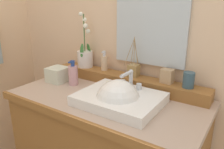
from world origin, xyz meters
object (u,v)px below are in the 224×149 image
tumbler_cup (189,80)px  tissue_box (58,75)px  reed_diffuser (134,70)px  trinket_box (167,76)px  soap_bar (111,83)px  potted_plant (85,55)px  lotion_bottle (73,75)px  soap_dispenser (104,62)px  sink_basin (119,101)px

tumbler_cup → tissue_box: bearing=-167.1°
reed_diffuser → trinket_box: (0.23, 0.00, 0.00)m
reed_diffuser → trinket_box: size_ratio=3.06×
soap_bar → potted_plant: size_ratio=0.17×
lotion_bottle → trinket_box: bearing=17.8°
soap_dispenser → sink_basin: bearing=-43.8°
trinket_box → tissue_box: (-0.72, -0.21, -0.07)m
sink_basin → reed_diffuser: bearing=102.0°
soap_dispenser → trinket_box: bearing=-1.1°
soap_dispenser → lotion_bottle: bearing=-121.0°
soap_dispenser → trinket_box: soap_dispenser is taller
soap_bar → trinket_box: size_ratio=0.82×
reed_diffuser → lotion_bottle: 0.41m
soap_bar → potted_plant: (-0.35, 0.18, 0.09)m
reed_diffuser → tumbler_cup: bearing=-1.0°
tissue_box → potted_plant: bearing=67.7°
tumbler_cup → lotion_bottle: 0.74m
potted_plant → reed_diffuser: size_ratio=1.54×
tumbler_cup → potted_plant: bearing=179.3°
reed_diffuser → soap_dispenser: bearing=177.4°
soap_bar → lotion_bottle: 0.30m
reed_diffuser → trinket_box: 0.23m
sink_basin → potted_plant: 0.57m
tumbler_cup → trinket_box: (-0.13, 0.01, -0.00)m
soap_bar → tumbler_cup: tumbler_cup is taller
soap_bar → lotion_bottle: size_ratio=0.41×
tumbler_cup → reed_diffuser: size_ratio=0.35×
soap_bar → reed_diffuser: size_ratio=0.27×
tissue_box → soap_dispenser: bearing=40.2°
soap_bar → tissue_box: size_ratio=0.54×
potted_plant → soap_dispenser: 0.17m
tissue_box → reed_diffuser: bearing=22.1°
potted_plant → tissue_box: (-0.08, -0.21, -0.11)m
soap_dispenser → tissue_box: size_ratio=1.07×
soap_bar → potted_plant: potted_plant is taller
soap_bar → sink_basin: bearing=-41.2°
potted_plant → tumbler_cup: bearing=-0.7°
reed_diffuser → tissue_box: reed_diffuser is taller
sink_basin → lotion_bottle: bearing=167.5°
soap_bar → potted_plant: bearing=153.3°
soap_bar → soap_dispenser: bearing=134.5°
tumbler_cup → tissue_box: (-0.85, -0.20, -0.07)m
soap_bar → trinket_box: 0.34m
sink_basin → soap_dispenser: size_ratio=3.24×
trinket_box → lotion_bottle: 0.62m
sink_basin → soap_bar: sink_basin is taller
sink_basin → lotion_bottle: 0.44m
trinket_box → tissue_box: size_ratio=0.66×
soap_bar → soap_dispenser: soap_dispenser is taller
soap_bar → lotion_bottle: lotion_bottle is taller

